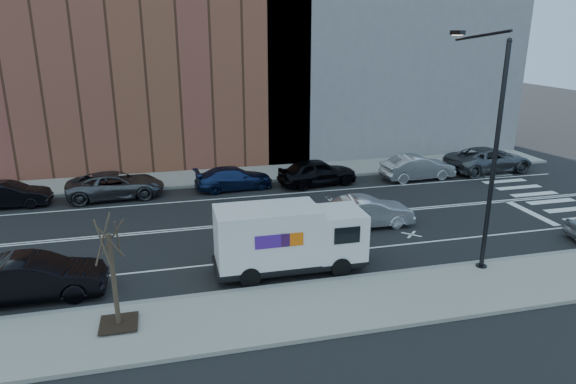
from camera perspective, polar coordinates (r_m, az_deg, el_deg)
name	(u,v)px	position (r m, az deg, el deg)	size (l,w,h in m)	color
ground	(274,221)	(26.14, -1.61, -3.29)	(120.00, 120.00, 0.00)	black
sidewalk_near	(328,307)	(18.42, 4.45, -12.58)	(44.00, 3.60, 0.15)	gray
sidewalk_far	(245,175)	(34.34, -4.78, 1.92)	(44.00, 3.60, 0.15)	gray
curb_near	(313,283)	(19.91, 2.80, -10.05)	(44.00, 0.25, 0.17)	gray
curb_far	(250,182)	(32.63, -4.26, 1.11)	(44.00, 0.25, 0.17)	gray
crosswalk	(542,198)	(33.24, 26.43, -0.57)	(3.00, 14.00, 0.01)	white
road_markings	(274,221)	(26.13, -1.61, -3.28)	(40.00, 8.60, 0.01)	white
bldg_brick	(110,4)	(39.60, -19.14, 19.13)	(26.00, 10.00, 22.00)	brown
streetlight	(488,145)	(21.30, 21.36, 4.91)	(0.44, 4.02, 9.34)	black
street_tree	(115,289)	(17.44, -18.67, -10.22)	(1.20, 1.20, 3.75)	black
fedex_van	(289,238)	(20.40, 0.07, -5.09)	(6.05, 2.20, 2.76)	black
far_parked_b	(9,195)	(31.93, -28.55, -0.28)	(1.46, 4.19, 1.38)	black
far_parked_c	(116,185)	(31.22, -18.59, 0.73)	(2.50, 5.42, 1.50)	#494A50
far_parked_d	(234,178)	(31.39, -6.05, 1.54)	(1.92, 4.73, 1.37)	navy
far_parked_e	(317,172)	(32.07, 3.27, 2.24)	(1.98, 4.92, 1.68)	black
far_parked_f	(418,167)	(34.32, 14.23, 2.66)	(1.67, 4.79, 1.58)	#A5A5AA
far_parked_g	(489,160)	(37.72, 21.41, 3.37)	(2.76, 5.98, 1.66)	#4F5357
driving_sedan	(367,212)	(25.56, 8.75, -2.20)	(1.58, 4.54, 1.50)	#B8B8BE
near_parked_rear_a	(35,278)	(20.78, -26.34, -8.54)	(1.70, 4.89, 1.61)	black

